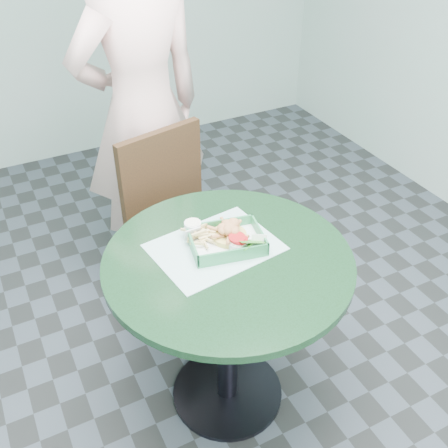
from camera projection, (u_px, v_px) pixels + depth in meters
name	position (u px, v px, depth m)	size (l,w,h in m)	color
floor	(227.00, 393.00, 2.29)	(4.00, 5.00, 0.02)	#303335
cafe_table	(228.00, 297.00, 1.95)	(0.89, 0.89, 0.75)	black
dining_chair	(173.00, 218.00, 2.44)	(0.43, 0.43, 0.93)	black
diner_person	(138.00, 71.00, 2.35)	(0.82, 0.53, 2.24)	beige
placemat	(215.00, 251.00, 1.89)	(0.43, 0.32, 0.00)	#A2CBC8
food_basket	(226.00, 247.00, 1.89)	(0.26, 0.19, 0.05)	#2C804B
crab_sandwich	(227.00, 235.00, 1.89)	(0.13, 0.13, 0.07)	tan
fries_pile	(201.00, 243.00, 1.88)	(0.10, 0.11, 0.04)	#DEC079
sauce_ramekin	(190.00, 234.00, 1.90)	(0.06, 0.06, 0.04)	white
garnish_cup	(242.00, 245.00, 1.86)	(0.11, 0.10, 0.04)	white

